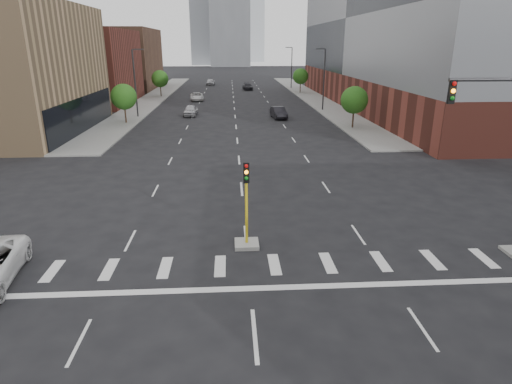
{
  "coord_description": "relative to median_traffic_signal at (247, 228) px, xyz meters",
  "views": [
    {
      "loc": [
        -0.71,
        -10.46,
        9.6
      ],
      "look_at": [
        0.53,
        10.05,
        2.5
      ],
      "focal_mm": 30.0,
      "sensor_mm": 36.0,
      "label": 1
    }
  ],
  "objects": [
    {
      "name": "car_distant",
      "position": [
        -5.36,
        90.42,
        -0.15
      ],
      "size": [
        2.11,
        4.91,
        1.65
      ],
      "primitive_type": "imported",
      "rotation": [
        0.0,
        0.0,
        -0.03
      ],
      "color": "#A5A6AA",
      "rests_on": "ground"
    },
    {
      "name": "streetlight_right_a",
      "position": [
        13.41,
        46.03,
        4.04
      ],
      "size": [
        1.6,
        0.22,
        9.07
      ],
      "color": "#2D2D30",
      "rests_on": "ground"
    },
    {
      "name": "car_far_left",
      "position": [
        -6.66,
        59.65,
        -0.28
      ],
      "size": [
        2.77,
        5.2,
        1.39
      ],
      "primitive_type": "imported",
      "rotation": [
        0.0,
        0.0,
        0.09
      ],
      "color": "silver",
      "rests_on": "ground"
    },
    {
      "name": "building_left_far_a",
      "position": [
        -27.5,
        57.03,
        5.03
      ],
      "size": [
        20.0,
        22.0,
        12.0
      ],
      "primitive_type": "cube",
      "color": "brown",
      "rests_on": "ground"
    },
    {
      "name": "car_near_left",
      "position": [
        -6.29,
        42.09,
        -0.22
      ],
      "size": [
        1.99,
        4.51,
        1.51
      ],
      "primitive_type": "imported",
      "rotation": [
        0.0,
        0.0,
        -0.05
      ],
      "color": "#A7A7AB",
      "rests_on": "ground"
    },
    {
      "name": "sidewalk_right_far",
      "position": [
        15.0,
        65.03,
        -0.9
      ],
      "size": [
        5.0,
        92.0,
        0.15
      ],
      "primitive_type": "cube",
      "color": "gray",
      "rests_on": "ground"
    },
    {
      "name": "tree_left_far",
      "position": [
        -14.0,
        66.03,
        2.42
      ],
      "size": [
        3.2,
        3.2,
        4.85
      ],
      "color": "#382619",
      "rests_on": "ground"
    },
    {
      "name": "streetlight_right_b",
      "position": [
        13.41,
        81.03,
        4.04
      ],
      "size": [
        1.6,
        0.22,
        9.07
      ],
      "color": "#2D2D30",
      "rests_on": "ground"
    },
    {
      "name": "tower_mid",
      "position": [
        0.0,
        191.03,
        21.03
      ],
      "size": [
        18.0,
        18.0,
        44.0
      ],
      "primitive_type": "cube",
      "color": "slate",
      "rests_on": "ground"
    },
    {
      "name": "streetlight_left",
      "position": [
        -13.41,
        41.03,
        4.04
      ],
      "size": [
        1.6,
        0.22,
        9.07
      ],
      "color": "#2D2D30",
      "rests_on": "ground"
    },
    {
      "name": "car_deep_right",
      "position": [
        3.35,
        78.53,
        -0.25
      ],
      "size": [
        2.32,
        5.09,
        1.45
      ],
      "primitive_type": "imported",
      "rotation": [
        0.0,
        0.0,
        0.06
      ],
      "color": "black",
      "rests_on": "ground"
    },
    {
      "name": "building_right_main",
      "position": [
        29.5,
        51.03,
        10.03
      ],
      "size": [
        24.0,
        70.0,
        22.0
      ],
      "color": "brown",
      "rests_on": "ground"
    },
    {
      "name": "sidewalk_left_far",
      "position": [
        -15.0,
        65.03,
        -0.9
      ],
      "size": [
        5.0,
        92.0,
        0.15
      ],
      "primitive_type": "cube",
      "color": "gray",
      "rests_on": "ground"
    },
    {
      "name": "building_left_far_b",
      "position": [
        -27.5,
        83.03,
        5.53
      ],
      "size": [
        20.0,
        24.0,
        13.0
      ],
      "primitive_type": "cube",
      "color": "brown",
      "rests_on": "ground"
    },
    {
      "name": "median_traffic_signal",
      "position": [
        0.0,
        0.0,
        0.0
      ],
      "size": [
        1.2,
        1.2,
        4.4
      ],
      "color": "#999993",
      "rests_on": "ground"
    },
    {
      "name": "car_mid_right",
      "position": [
        5.93,
        39.17,
        -0.2
      ],
      "size": [
        2.12,
        4.82,
        1.54
      ],
      "primitive_type": "imported",
      "rotation": [
        0.0,
        0.0,
        0.11
      ],
      "color": "black",
      "rests_on": "ground"
    },
    {
      "name": "tree_right_near",
      "position": [
        14.0,
        31.03,
        2.42
      ],
      "size": [
        3.2,
        3.2,
        4.85
      ],
      "color": "#382619",
      "rests_on": "ground"
    },
    {
      "name": "ground",
      "position": [
        0.0,
        -8.97,
        -0.97
      ],
      "size": [
        400.0,
        400.0,
        0.0
      ],
      "primitive_type": "plane",
      "color": "black",
      "rests_on": "ground"
    },
    {
      "name": "tree_right_far",
      "position": [
        14.0,
        71.03,
        2.42
      ],
      "size": [
        3.2,
        3.2,
        4.85
      ],
      "color": "#382619",
      "rests_on": "ground"
    },
    {
      "name": "tree_left_near",
      "position": [
        -14.0,
        36.03,
        2.42
      ],
      "size": [
        3.2,
        3.2,
        4.85
      ],
      "color": "#382619",
      "rests_on": "ground"
    }
  ]
}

